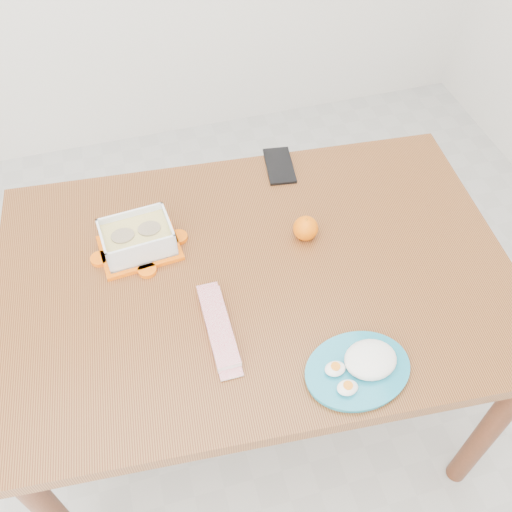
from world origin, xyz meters
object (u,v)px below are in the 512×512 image
object	(u,v)px
dining_table	(256,292)
smartphone	(279,166)
food_container	(138,239)
rice_plate	(362,366)
orange_fruit	(306,228)

from	to	relation	value
dining_table	smartphone	bearing A→B (deg)	68.64
food_container	dining_table	bearing A→B (deg)	-34.31
dining_table	rice_plate	distance (m)	0.38
food_container	orange_fruit	xyz separation A→B (m)	(0.43, -0.08, -0.01)
orange_fruit	rice_plate	world-z (taller)	orange_fruit
rice_plate	smartphone	size ratio (longest dim) A/B	1.64
orange_fruit	smartphone	distance (m)	0.29
orange_fruit	rice_plate	distance (m)	0.41
orange_fruit	rice_plate	xyz separation A→B (m)	(-0.01, -0.41, -0.01)
rice_plate	smartphone	distance (m)	0.69
food_container	orange_fruit	distance (m)	0.44
dining_table	rice_plate	xyz separation A→B (m)	(0.15, -0.33, 0.11)
dining_table	orange_fruit	world-z (taller)	orange_fruit
dining_table	rice_plate	world-z (taller)	rice_plate
rice_plate	smartphone	world-z (taller)	rice_plate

